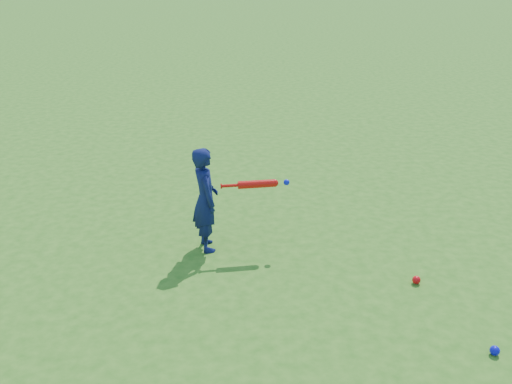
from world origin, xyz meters
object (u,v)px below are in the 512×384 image
Objects in this scene: ground_ball_blue at (495,351)px; bat_swing at (259,184)px; child at (205,199)px; ground_ball_red at (416,280)px.

ground_ball_blue is 0.11× the size of bat_swing.
child is 2.85m from ground_ball_blue.
ground_ball_red is 1.01× the size of ground_ball_blue.
bat_swing is (0.53, 0.04, 0.15)m from child.
ground_ball_red is at bearing -36.13° from bat_swing.
child is at bearing 175.36° from bat_swing.
child is 0.55m from bat_swing.
child is 14.05× the size of ground_ball_red.
child is at bearing 160.26° from ground_ball_red.
child is 14.24× the size of ground_ball_blue.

